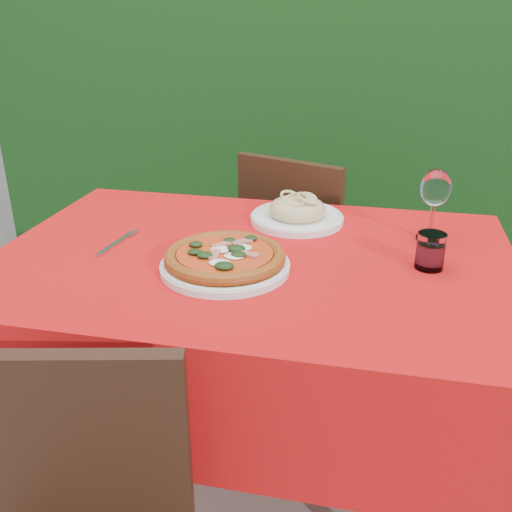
% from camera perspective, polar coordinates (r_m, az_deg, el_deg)
% --- Properties ---
extents(ground, '(60.00, 60.00, 0.00)m').
position_cam_1_polar(ground, '(1.82, -0.30, -21.96)').
color(ground, slate).
rests_on(ground, ground).
extents(hedge, '(3.20, 0.55, 1.78)m').
position_cam_1_polar(hedge, '(2.84, 6.83, 15.61)').
color(hedge, black).
rests_on(hedge, ground).
extents(dining_table, '(1.26, 0.86, 0.75)m').
position_cam_1_polar(dining_table, '(1.46, -0.35, -5.33)').
color(dining_table, '#402714').
rests_on(dining_table, ground).
extents(chair_far, '(0.50, 0.50, 0.85)m').
position_cam_1_polar(chair_far, '(2.06, 4.47, 0.22)').
color(chair_far, black).
rests_on(chair_far, ground).
extents(pizza_plate, '(0.36, 0.36, 0.06)m').
position_cam_1_polar(pizza_plate, '(1.30, -3.12, -0.36)').
color(pizza_plate, silver).
rests_on(pizza_plate, dining_table).
extents(pasta_plate, '(0.26, 0.26, 0.07)m').
position_cam_1_polar(pasta_plate, '(1.60, 4.12, 4.30)').
color(pasta_plate, white).
rests_on(pasta_plate, dining_table).
extents(water_glass, '(0.07, 0.07, 0.09)m').
position_cam_1_polar(water_glass, '(1.37, 17.03, 0.33)').
color(water_glass, white).
rests_on(water_glass, dining_table).
extents(wine_glass, '(0.08, 0.08, 0.19)m').
position_cam_1_polar(wine_glass, '(1.51, 17.50, 6.23)').
color(wine_glass, white).
rests_on(wine_glass, dining_table).
extents(fork, '(0.05, 0.20, 0.01)m').
position_cam_1_polar(fork, '(1.49, -14.05, 1.07)').
color(fork, silver).
rests_on(fork, dining_table).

